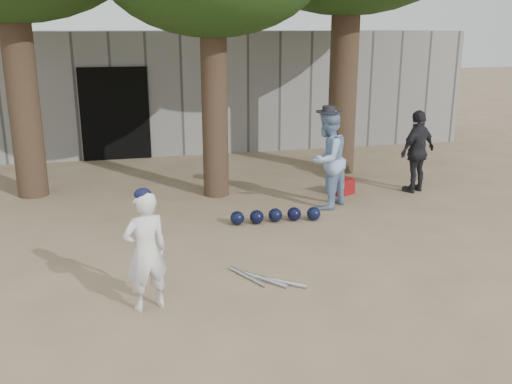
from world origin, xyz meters
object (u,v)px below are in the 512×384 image
object	(u,v)px
spectator_dark	(417,151)
boy_player	(146,251)
spectator_blue	(327,160)
red_bag	(341,186)

from	to	relation	value
spectator_dark	boy_player	bearing A→B (deg)	9.60
spectator_blue	boy_player	bearing A→B (deg)	3.67
boy_player	spectator_dark	xyz separation A→B (m)	(5.35, 3.67, 0.10)
red_bag	spectator_dark	bearing A→B (deg)	-6.57
spectator_blue	red_bag	bearing A→B (deg)	-169.19
red_bag	spectator_blue	bearing A→B (deg)	-129.48
spectator_blue	spectator_dark	bearing A→B (deg)	155.25
boy_player	red_bag	world-z (taller)	boy_player
spectator_dark	red_bag	size ratio (longest dim) A/B	3.79
boy_player	spectator_dark	size ratio (longest dim) A/B	0.87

